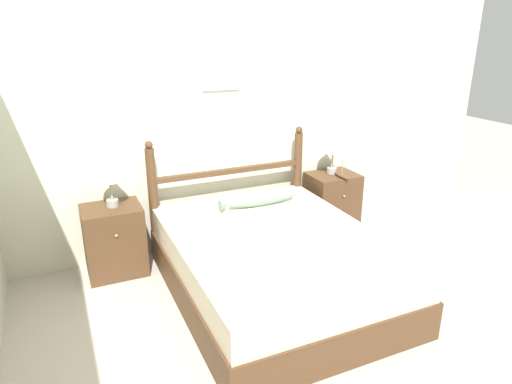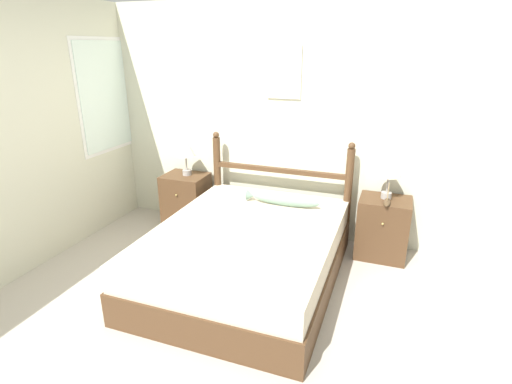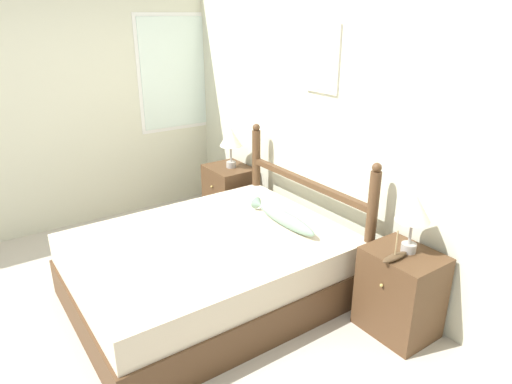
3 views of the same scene
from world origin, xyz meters
The scene contains 11 objects.
ground_plane centered at (0.00, 0.00, 0.00)m, with size 16.00×16.00×0.00m, color #B7AD9E.
wall_back centered at (0.00, 1.73, 1.28)m, with size 6.40×0.08×2.55m.
wall_left centered at (-2.13, 0.04, 1.28)m, with size 0.08×6.40×2.55m.
bed centered at (-0.04, 0.56, 0.26)m, with size 1.60×2.07×0.54m.
headboard centered at (-0.04, 1.55, 0.62)m, with size 1.60×0.08×1.17m.
nightstand_left centered at (-1.19, 1.46, 0.32)m, with size 0.51×0.44×0.63m.
nightstand_right centered at (1.10, 1.46, 0.32)m, with size 0.51×0.44×0.63m.
table_lamp_left centered at (-1.17, 1.48, 0.95)m, with size 0.23×0.23×0.43m.
table_lamp_right centered at (1.10, 1.50, 0.95)m, with size 0.23×0.23×0.43m.
model_boat centered at (1.12, 1.33, 0.66)m, with size 0.06×0.23×0.21m.
fish_pillow centered at (0.10, 1.18, 0.60)m, with size 0.77×0.11×0.12m.
Camera 3 is at (2.77, -0.96, 2.17)m, focal length 32.00 mm.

